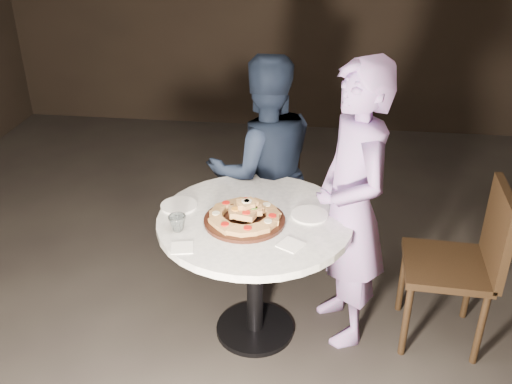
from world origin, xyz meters
TOP-DOWN VIEW (x-y plane):
  - floor at (0.00, 0.00)m, footprint 7.00×7.00m
  - table at (0.10, 0.10)m, footprint 1.11×1.11m
  - serving_board at (0.05, 0.04)m, footprint 0.49×0.49m
  - focaccia_pile at (0.05, 0.05)m, footprint 0.39×0.39m
  - plate_left at (-0.34, 0.16)m, footprint 0.25×0.25m
  - plate_right at (0.39, 0.15)m, footprint 0.26×0.26m
  - water_glass at (-0.29, -0.08)m, footprint 0.11×0.11m
  - napkin_near at (-0.23, -0.25)m, footprint 0.13×0.13m
  - napkin_far at (0.31, -0.15)m, footprint 0.15×0.15m
  - chair_far at (0.09, 1.19)m, footprint 0.43×0.44m
  - chair_right at (1.27, 0.19)m, footprint 0.51×0.49m
  - diner_navy at (0.07, 0.76)m, footprint 0.89×0.79m
  - diner_teal at (0.61, 0.20)m, footprint 0.58×0.71m

SIDE VIEW (x-z plane):
  - floor at x=0.00m, z-range 0.00..0.00m
  - chair_far at x=0.09m, z-range 0.06..0.84m
  - chair_right at x=1.27m, z-range 0.08..1.07m
  - table at x=0.10m, z-range 0.25..1.05m
  - diner_navy at x=0.07m, z-range 0.00..1.52m
  - napkin_near at x=-0.23m, z-range 0.80..0.80m
  - napkin_far at x=0.31m, z-range 0.80..0.80m
  - plate_right at x=0.39m, z-range 0.80..0.81m
  - plate_left at x=-0.34m, z-range 0.80..0.81m
  - serving_board at x=0.05m, z-range 0.80..0.82m
  - diner_teal at x=0.61m, z-range 0.00..1.67m
  - water_glass at x=-0.29m, z-range 0.80..0.88m
  - focaccia_pile at x=0.05m, z-range 0.80..0.90m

